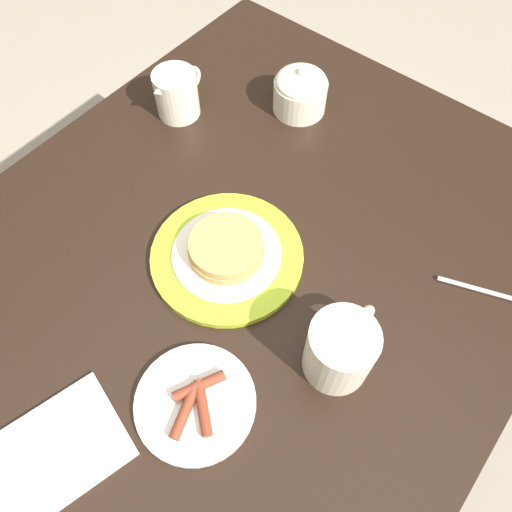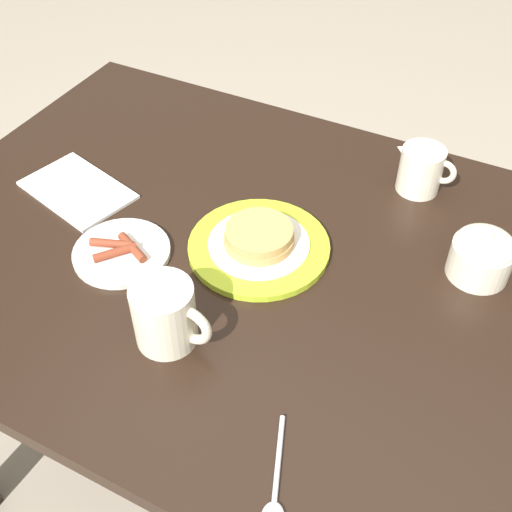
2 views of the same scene
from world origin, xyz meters
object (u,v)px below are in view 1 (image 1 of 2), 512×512
Objects in this scene: pancake_plate at (227,253)px; spoon at (512,299)px; coffee_mug at (340,351)px; side_plate_bacon at (195,402)px; creamer_pitcher at (176,93)px; sugar_bowl at (300,91)px; napkin at (42,458)px.

spoon is at bearing -60.47° from pancake_plate.
coffee_mug is at bearing -98.87° from pancake_plate.
creamer_pitcher reaches higher than side_plate_bacon.
creamer_pitcher is 1.20× the size of sugar_bowl.
pancake_plate is at bearing 30.30° from side_plate_bacon.
pancake_plate reaches higher than spoon.
spoon is at bearing -87.69° from creamer_pitcher.
creamer_pitcher is at bearing 56.44° from pancake_plate.
spoon is (0.24, -0.14, -0.05)m from coffee_mug.
pancake_plate is 0.22m from side_plate_bacon.
napkin is 1.46× the size of spoon.
pancake_plate is 0.33m from creamer_pitcher.
pancake_plate is 1.04× the size of napkin.
coffee_mug reaches higher than creamer_pitcher.
pancake_plate is at bearing 119.53° from spoon.
pancake_plate is 1.47× the size of side_plate_bacon.
pancake_plate reaches higher than napkin.
spoon is (0.40, -0.25, -0.00)m from side_plate_bacon.
coffee_mug is 0.49m from sugar_bowl.
sugar_bowl is at bearing 42.24° from coffee_mug.
pancake_plate is at bearing 1.70° from napkin.
coffee_mug is (-0.03, -0.22, 0.04)m from pancake_plate.
sugar_bowl is 0.63× the size of spoon.
side_plate_bacon is at bearing -134.08° from creamer_pitcher.
pancake_plate is 2.40× the size of sugar_bowl.
coffee_mug reaches higher than pancake_plate.
creamer_pitcher is 0.61m from napkin.
sugar_bowl is at bearing 18.29° from pancake_plate.
side_plate_bacon is at bearing 145.36° from coffee_mug.
side_plate_bacon is 0.20m from napkin.
side_plate_bacon is at bearing -157.02° from sugar_bowl.
sugar_bowl is (0.52, 0.22, 0.03)m from side_plate_bacon.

